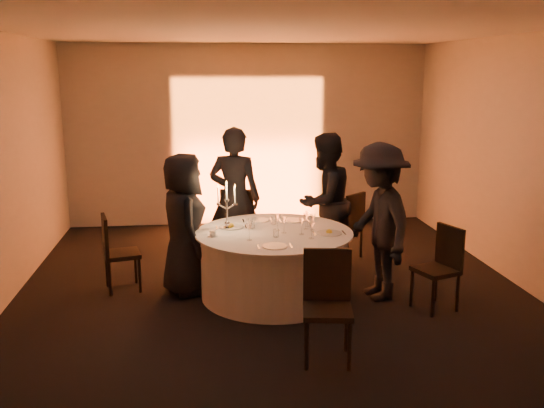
{
  "coord_description": "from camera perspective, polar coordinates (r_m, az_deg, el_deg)",
  "views": [
    {
      "loc": [
        -0.83,
        -6.62,
        2.58
      ],
      "look_at": [
        0.0,
        0.2,
        1.05
      ],
      "focal_mm": 40.0,
      "sensor_mm": 36.0,
      "label": 1
    }
  ],
  "objects": [
    {
      "name": "chair_right",
      "position": [
        6.89,
        15.65,
        -5.36
      ],
      "size": [
        0.52,
        0.52,
        0.92
      ],
      "rotation": [
        0.0,
        0.0,
        -1.23
      ],
      "color": "black",
      "rests_on": "floor"
    },
    {
      "name": "wine_glass_c",
      "position": [
        6.92,
        0.53,
        -1.42
      ],
      "size": [
        0.07,
        0.07,
        0.19
      ],
      "color": "silver",
      "rests_on": "banquet_table"
    },
    {
      "name": "chair_back_left",
      "position": [
        8.26,
        -3.19,
        -1.49
      ],
      "size": [
        0.53,
        0.53,
        1.02
      ],
      "rotation": [
        0.0,
        0.0,
        2.94
      ],
      "color": "black",
      "rests_on": "floor"
    },
    {
      "name": "tumbler_b",
      "position": [
        7.05,
        -1.88,
        -1.95
      ],
      "size": [
        0.07,
        0.07,
        0.09
      ],
      "primitive_type": "cylinder",
      "color": "silver",
      "rests_on": "banquet_table"
    },
    {
      "name": "wall_front",
      "position": [
        3.4,
        7.56,
        -6.05
      ],
      "size": [
        7.0,
        0.0,
        7.0
      ],
      "primitive_type": "plane",
      "rotation": [
        -1.57,
        0.0,
        0.0
      ],
      "color": "#B0A9A3",
      "rests_on": "floor"
    },
    {
      "name": "chair_back_right",
      "position": [
        8.41,
        7.23,
        -1.67
      ],
      "size": [
        0.58,
        0.58,
        0.94
      ],
      "rotation": [
        0.0,
        0.0,
        -2.43
      ],
      "color": "black",
      "rests_on": "floor"
    },
    {
      "name": "wine_glass_e",
      "position": [
        6.99,
        3.21,
        -1.3
      ],
      "size": [
        0.07,
        0.07,
        0.19
      ],
      "color": "silver",
      "rests_on": "banquet_table"
    },
    {
      "name": "guest_left",
      "position": [
        7.08,
        -8.31,
        -1.9
      ],
      "size": [
        0.7,
        0.91,
        1.66
      ],
      "primitive_type": "imported",
      "rotation": [
        0.0,
        0.0,
        1.8
      ],
      "color": "black",
      "rests_on": "floor"
    },
    {
      "name": "wine_glass_h",
      "position": [
        6.61,
        3.75,
        -2.13
      ],
      "size": [
        0.07,
        0.07,
        0.19
      ],
      "color": "silver",
      "rests_on": "banquet_table"
    },
    {
      "name": "plate_back_right",
      "position": [
        7.4,
        2.08,
        -1.55
      ],
      "size": [
        0.36,
        0.27,
        0.01
      ],
      "color": "white",
      "rests_on": "banquet_table"
    },
    {
      "name": "guest_right",
      "position": [
        6.95,
        10.05,
        -1.65
      ],
      "size": [
        0.83,
        1.25,
        1.79
      ],
      "primitive_type": "imported",
      "rotation": [
        0.0,
        0.0,
        -1.42
      ],
      "color": "black",
      "rests_on": "floor"
    },
    {
      "name": "uplighter_fixture",
      "position": [
        10.17,
        -2.04,
        -1.85
      ],
      "size": [
        0.25,
        0.12,
        0.1
      ],
      "primitive_type": "cube",
      "color": "black",
      "rests_on": "floor"
    },
    {
      "name": "tumbler_c",
      "position": [
        7.23,
        0.17,
        -1.56
      ],
      "size": [
        0.07,
        0.07,
        0.09
      ],
      "primitive_type": "cylinder",
      "color": "silver",
      "rests_on": "banquet_table"
    },
    {
      "name": "wine_glass_g",
      "position": [
        7.11,
        3.38,
        -1.07
      ],
      "size": [
        0.07,
        0.07,
        0.19
      ],
      "color": "silver",
      "rests_on": "banquet_table"
    },
    {
      "name": "banquet_table",
      "position": [
        7.02,
        0.2,
        -5.66
      ],
      "size": [
        1.8,
        1.8,
        0.77
      ],
      "color": "black",
      "rests_on": "floor"
    },
    {
      "name": "plate_front",
      "position": [
        6.33,
        0.26,
        -3.99
      ],
      "size": [
        0.35,
        0.26,
        0.01
      ],
      "color": "white",
      "rests_on": "banquet_table"
    },
    {
      "name": "candelabra",
      "position": [
        7.01,
        -4.26,
        -0.76
      ],
      "size": [
        0.24,
        0.11,
        0.57
      ],
      "color": "white",
      "rests_on": "banquet_table"
    },
    {
      "name": "tumbler_a",
      "position": [
        6.68,
        0.39,
        -2.75
      ],
      "size": [
        0.07,
        0.07,
        0.09
      ],
      "primitive_type": "cylinder",
      "color": "silver",
      "rests_on": "banquet_table"
    },
    {
      "name": "wine_glass_d",
      "position": [
        6.81,
        1.14,
        -1.65
      ],
      "size": [
        0.07,
        0.07,
        0.19
      ],
      "color": "silver",
      "rests_on": "banquet_table"
    },
    {
      "name": "tumbler_d",
      "position": [
        7.17,
        -2.02,
        -1.71
      ],
      "size": [
        0.07,
        0.07,
        0.09
      ],
      "primitive_type": "cylinder",
      "color": "silver",
      "rests_on": "banquet_table"
    },
    {
      "name": "plate_left",
      "position": [
        7.1,
        -3.85,
        -2.1
      ],
      "size": [
        0.36,
        0.29,
        0.08
      ],
      "color": "white",
      "rests_on": "banquet_table"
    },
    {
      "name": "plate_right",
      "position": [
        6.85,
        5.4,
        -2.67
      ],
      "size": [
        0.36,
        0.28,
        0.08
      ],
      "color": "white",
      "rests_on": "banquet_table"
    },
    {
      "name": "plate_back_left",
      "position": [
        7.4,
        -1.4,
        -1.54
      ],
      "size": [
        0.35,
        0.28,
        0.01
      ],
      "color": "white",
      "rests_on": "banquet_table"
    },
    {
      "name": "wall_right",
      "position": [
        7.72,
        22.93,
        3.52
      ],
      "size": [
        0.0,
        7.0,
        7.0
      ],
      "primitive_type": "plane",
      "rotation": [
        1.57,
        0.0,
        -1.57
      ],
      "color": "#B0A9A3",
      "rests_on": "floor"
    },
    {
      "name": "floor",
      "position": [
        7.15,
        0.2,
        -8.59
      ],
      "size": [
        7.0,
        7.0,
        0.0
      ],
      "primitive_type": "plane",
      "color": "black",
      "rests_on": "ground"
    },
    {
      "name": "chair_left",
      "position": [
        7.39,
        -14.54,
        -4.09
      ],
      "size": [
        0.48,
        0.48,
        0.92
      ],
      "rotation": [
        0.0,
        0.0,
        1.8
      ],
      "color": "black",
      "rests_on": "floor"
    },
    {
      "name": "wine_glass_a",
      "position": [
        6.95,
        3.86,
        -1.4
      ],
      "size": [
        0.07,
        0.07,
        0.19
      ],
      "color": "silver",
      "rests_on": "banquet_table"
    },
    {
      "name": "ceiling",
      "position": [
        6.68,
        0.21,
        16.16
      ],
      "size": [
        7.0,
        7.0,
        0.0
      ],
      "primitive_type": "plane",
      "rotation": [
        3.14,
        0.0,
        0.0
      ],
      "color": "white",
      "rests_on": "wall_back"
    },
    {
      "name": "chair_front",
      "position": [
        5.54,
        5.23,
        -8.84
      ],
      "size": [
        0.5,
        0.5,
        1.0
      ],
      "rotation": [
        0.0,
        0.0,
        -0.16
      ],
      "color": "black",
      "rests_on": "floor"
    },
    {
      "name": "wine_glass_f",
      "position": [
        6.54,
        -2.16,
        -2.27
      ],
      "size": [
        0.07,
        0.07,
        0.19
      ],
      "color": "silver",
      "rests_on": "banquet_table"
    },
    {
      "name": "coffee_cup",
      "position": [
        6.75,
        -5.6,
        -2.79
      ],
      "size": [
        0.11,
        0.11,
        0.07
      ],
      "color": "white",
      "rests_on": "banquet_table"
    },
    {
      "name": "wine_glass_b",
      "position": [
        6.77,
        2.81,
        -1.76
      ],
      "size": [
        0.07,
        0.07,
        0.19
      ],
      "color": "silver",
      "rests_on": "banquet_table"
    },
    {
      "name": "guest_back_right",
      "position": [
        7.9,
        4.93,
        0.21
      ],
      "size": [
        1.1,
        1.08,
        1.79
      ],
      "primitive_type": "imported",
      "rotation": [
        0.0,
        0.0,
        -2.45
      ],
      "color": "black",
      "rests_on": "floor"
    },
    {
      "name": "guest_back_left",
      "position": [
        7.93,
        -3.54,
        0.55
      ],
      "size": [
        0.79,
        0.64,
        1.87
      ],
      "primitive_type": "imported",
      "rotation": [
        0.0,
        0.0,
        2.81
      ],
      "color": "black",
      "rests_on": "floor"
    },
    {
      "name": "wall_back",
      "position": [
        10.21,
        -2.24,
        6.47
      ],
      "size": [
        7.0,
        0.0,
        7.0
      ],
      "primitive_type": "plane",
      "rotation": [
        1.57,
        0.0,
        0.0
      ],
      "color": "#B0A9A3",
      "rests_on": "floor"
    }
  ]
}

